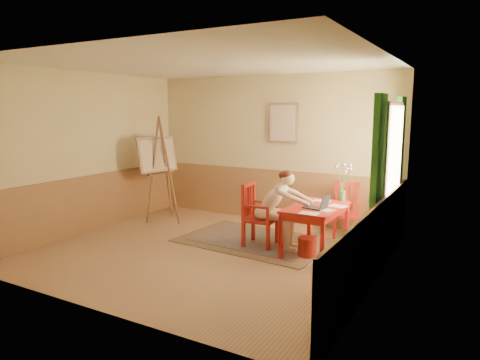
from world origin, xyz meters
The scene contains 14 objects.
room centered at (0.00, 0.00, 1.40)m, with size 5.04×4.54×2.84m.
wainscot centered at (0.00, 0.80, 0.50)m, with size 5.00×4.50×1.00m.
window centered at (2.42, 1.10, 1.35)m, with size 0.12×2.01×2.20m.
wall_portrait centered at (0.25, 2.20, 1.90)m, with size 0.60×0.05×0.76m.
rug centered at (0.38, 0.82, 0.01)m, with size 2.51×1.77×0.02m.
table centered at (1.44, 0.75, 0.63)m, with size 0.75×1.22×0.72m.
chair_left centered at (0.53, 0.62, 0.51)m, with size 0.50×0.48×1.01m.
chair_back centered at (1.61, 1.82, 0.46)m, with size 0.50×0.51×0.92m.
figure centered at (0.85, 0.65, 0.69)m, with size 0.93×0.42×1.24m.
laptop centered at (1.53, 0.58, 0.76)m, with size 0.40×0.29×0.22m.
papers centered at (1.57, 0.72, 0.72)m, with size 0.64×1.11×0.00m.
vase centered at (1.68, 1.34, 1.00)m, with size 0.25×0.30×0.60m.
wastebasket centered at (1.41, 0.50, 0.15)m, with size 0.27×0.27×0.29m, color #B1291D.
easel centered at (-1.89, 1.15, 1.21)m, with size 0.74×0.91×2.04m.
Camera 1 is at (3.53, -5.33, 2.14)m, focal length 32.36 mm.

